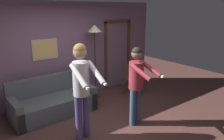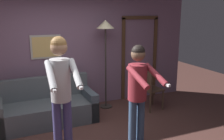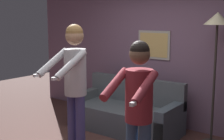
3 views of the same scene
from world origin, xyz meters
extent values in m
plane|color=#51302B|center=(0.00, 0.00, 0.00)|extent=(12.00, 12.00, 0.00)
cube|color=slate|center=(0.00, 2.04, 1.30)|extent=(6.40, 0.06, 2.60)
cube|color=#B7B2A8|center=(-0.30, 2.00, 1.44)|extent=(0.65, 0.02, 0.51)
cube|color=#DAB565|center=(-0.30, 1.98, 1.44)|extent=(0.57, 0.01, 0.43)
cube|color=#4C331E|center=(1.54, 1.99, 1.02)|extent=(0.08, 0.04, 2.04)
cube|color=#4C331E|center=(2.44, 1.99, 1.02)|extent=(0.08, 0.04, 2.04)
cube|color=#4C331E|center=(1.99, 1.99, 2.04)|extent=(0.98, 0.04, 0.08)
cube|color=#4D5459|center=(-0.45, 1.30, 0.21)|extent=(1.93, 0.92, 0.42)
cube|color=#4D5459|center=(-0.46, 1.66, 0.65)|extent=(1.90, 0.21, 0.45)
cube|color=#4D5455|center=(-1.32, 1.27, 0.29)|extent=(0.19, 0.86, 0.58)
cube|color=#46525C|center=(0.42, 1.33, 0.29)|extent=(0.19, 0.86, 0.58)
cylinder|color=#332D28|center=(0.95, 1.67, 0.01)|extent=(0.28, 0.28, 0.02)
cylinder|color=#332D28|center=(0.95, 1.67, 0.92)|extent=(0.04, 0.04, 1.80)
cone|color=#F9EAB7|center=(0.95, 1.67, 1.91)|extent=(0.40, 0.40, 0.18)
cylinder|color=#413E77|center=(-0.46, 0.06, 0.44)|extent=(0.13, 0.13, 0.88)
cylinder|color=#413E77|center=(-0.30, 0.06, 0.44)|extent=(0.13, 0.13, 0.88)
cylinder|color=#B2B2B7|center=(-0.38, 0.06, 1.20)|extent=(0.30, 0.30, 0.63)
sphere|color=#9E7556|center=(-0.38, 0.06, 1.68)|extent=(0.24, 0.24, 0.24)
sphere|color=brown|center=(-0.38, 0.06, 1.73)|extent=(0.23, 0.23, 0.23)
cylinder|color=#B2B2B7|center=(-0.55, -0.18, 1.34)|extent=(0.09, 0.53, 0.35)
cube|color=white|center=(-0.55, -0.42, 1.21)|extent=(0.04, 0.15, 0.04)
cylinder|color=#B2B2B7|center=(-0.21, -0.18, 1.34)|extent=(0.09, 0.53, 0.35)
cube|color=white|center=(-0.21, -0.42, 1.21)|extent=(0.04, 0.15, 0.04)
cylinder|color=#375072|center=(0.71, -0.16, 0.40)|extent=(0.13, 0.13, 0.81)
cylinder|color=#375072|center=(0.87, -0.14, 0.40)|extent=(0.13, 0.13, 0.81)
cylinder|color=maroon|center=(0.79, -0.15, 1.10)|extent=(0.30, 0.30, 0.57)
sphere|color=brown|center=(0.79, -0.15, 1.54)|extent=(0.22, 0.22, 0.22)
sphere|color=black|center=(0.79, -0.15, 1.58)|extent=(0.21, 0.21, 0.21)
cylinder|color=maroon|center=(0.65, -0.41, 1.25)|extent=(0.16, 0.51, 0.29)
cylinder|color=maroon|center=(0.99, -0.36, 1.25)|extent=(0.16, 0.51, 0.29)
cube|color=white|center=(1.02, -0.59, 1.15)|extent=(0.06, 0.15, 0.04)
cylinder|color=#4C3828|center=(2.08, 1.02, 0.23)|extent=(0.04, 0.04, 0.45)
cylinder|color=#4C3828|center=(2.03, 1.37, 0.23)|extent=(0.04, 0.04, 0.45)
cylinder|color=#4C3828|center=(1.72, 0.97, 0.23)|extent=(0.04, 0.04, 0.45)
cylinder|color=#4C3828|center=(1.67, 1.32, 0.23)|extent=(0.04, 0.04, 0.45)
cube|color=#4C3828|center=(1.88, 1.17, 0.47)|extent=(0.47, 0.47, 0.03)
cube|color=#4C3828|center=(1.69, 1.14, 0.70)|extent=(0.09, 0.42, 0.45)
camera|label=1|loc=(-2.17, -3.28, 2.42)|focal=35.00mm
camera|label=2|loc=(-1.02, -3.49, 2.17)|focal=40.00mm
camera|label=3|loc=(2.56, -2.90, 1.92)|focal=50.00mm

